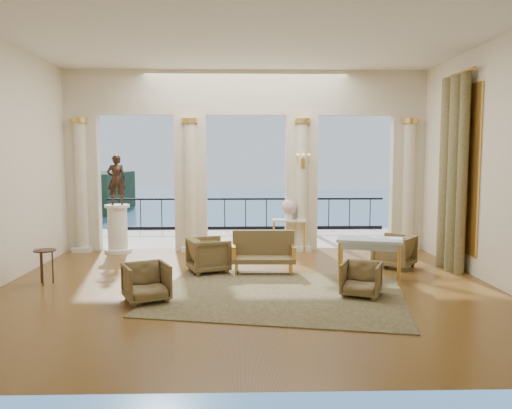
{
  "coord_description": "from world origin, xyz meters",
  "views": [
    {
      "loc": [
        -0.08,
        -8.79,
        2.35
      ],
      "look_at": [
        0.16,
        0.6,
        1.46
      ],
      "focal_mm": 35.0,
      "sensor_mm": 36.0,
      "label": 1
    }
  ],
  "objects_px": {
    "armchair_b": "(361,278)",
    "side_table": "(45,255)",
    "armchair_a": "(146,280)",
    "armchair_c": "(394,249)",
    "settee": "(264,252)",
    "pedestal": "(118,230)",
    "console_table": "(289,225)",
    "armchair_d": "(209,253)",
    "statue": "(116,180)",
    "game_table": "(370,243)"
  },
  "relations": [
    {
      "from": "armchair_b",
      "to": "side_table",
      "type": "xyz_separation_m",
      "value": [
        -5.67,
        0.95,
        0.23
      ]
    },
    {
      "from": "armchair_a",
      "to": "armchair_c",
      "type": "height_order",
      "value": "armchair_c"
    },
    {
      "from": "settee",
      "to": "pedestal",
      "type": "xyz_separation_m",
      "value": [
        -3.52,
        2.25,
        0.15
      ]
    },
    {
      "from": "armchair_a",
      "to": "armchair_c",
      "type": "xyz_separation_m",
      "value": [
        4.81,
        2.44,
        0.04
      ]
    },
    {
      "from": "armchair_c",
      "to": "console_table",
      "type": "height_order",
      "value": "console_table"
    },
    {
      "from": "pedestal",
      "to": "settee",
      "type": "bearing_deg",
      "value": -32.58
    },
    {
      "from": "armchair_d",
      "to": "armchair_b",
      "type": "bearing_deg",
      "value": -145.23
    },
    {
      "from": "pedestal",
      "to": "side_table",
      "type": "distance_m",
      "value": 3.16
    },
    {
      "from": "armchair_d",
      "to": "pedestal",
      "type": "relative_size",
      "value": 0.66
    },
    {
      "from": "settee",
      "to": "armchair_b",
      "type": "bearing_deg",
      "value": -47.53
    },
    {
      "from": "settee",
      "to": "statue",
      "type": "bearing_deg",
      "value": 148.81
    },
    {
      "from": "armchair_d",
      "to": "side_table",
      "type": "bearing_deg",
      "value": 86.45
    },
    {
      "from": "armchair_b",
      "to": "pedestal",
      "type": "xyz_separation_m",
      "value": [
        -5.1,
        4.06,
        0.25
      ]
    },
    {
      "from": "armchair_a",
      "to": "armchair_d",
      "type": "xyz_separation_m",
      "value": [
        0.87,
        2.08,
        0.04
      ]
    },
    {
      "from": "side_table",
      "to": "armchair_c",
      "type": "bearing_deg",
      "value": 10.43
    },
    {
      "from": "armchair_b",
      "to": "pedestal",
      "type": "height_order",
      "value": "pedestal"
    },
    {
      "from": "armchair_b",
      "to": "pedestal",
      "type": "relative_size",
      "value": 0.54
    },
    {
      "from": "armchair_d",
      "to": "settee",
      "type": "xyz_separation_m",
      "value": [
        1.13,
        -0.05,
        0.03
      ]
    },
    {
      "from": "game_table",
      "to": "pedestal",
      "type": "xyz_separation_m",
      "value": [
        -5.5,
        3.03,
        -0.16
      ]
    },
    {
      "from": "armchair_a",
      "to": "armchair_d",
      "type": "bearing_deg",
      "value": 42.01
    },
    {
      "from": "statue",
      "to": "armchair_d",
      "type": "bearing_deg",
      "value": 124.81
    },
    {
      "from": "armchair_c",
      "to": "armchair_a",
      "type": "bearing_deg",
      "value": -24.28
    },
    {
      "from": "armchair_d",
      "to": "game_table",
      "type": "xyz_separation_m",
      "value": [
        3.11,
        -0.83,
        0.34
      ]
    },
    {
      "from": "armchair_c",
      "to": "settee",
      "type": "distance_m",
      "value": 2.85
    },
    {
      "from": "armchair_a",
      "to": "armchair_d",
      "type": "distance_m",
      "value": 2.25
    },
    {
      "from": "armchair_b",
      "to": "statue",
      "type": "xyz_separation_m",
      "value": [
        -5.1,
        4.06,
        1.48
      ]
    },
    {
      "from": "armchair_a",
      "to": "armchair_b",
      "type": "bearing_deg",
      "value": -21.79
    },
    {
      "from": "armchair_c",
      "to": "settee",
      "type": "height_order",
      "value": "settee"
    },
    {
      "from": "armchair_b",
      "to": "console_table",
      "type": "distance_m",
      "value": 4.22
    },
    {
      "from": "settee",
      "to": "game_table",
      "type": "distance_m",
      "value": 2.15
    },
    {
      "from": "settee",
      "to": "game_table",
      "type": "relative_size",
      "value": 0.97
    },
    {
      "from": "armchair_c",
      "to": "armchair_d",
      "type": "xyz_separation_m",
      "value": [
        -3.94,
        -0.36,
        0.0
      ]
    },
    {
      "from": "console_table",
      "to": "side_table",
      "type": "height_order",
      "value": "console_table"
    },
    {
      "from": "armchair_d",
      "to": "side_table",
      "type": "xyz_separation_m",
      "value": [
        -2.96,
        -0.91,
        0.17
      ]
    },
    {
      "from": "armchair_d",
      "to": "console_table",
      "type": "distance_m",
      "value": 2.93
    },
    {
      "from": "armchair_b",
      "to": "settee",
      "type": "height_order",
      "value": "settee"
    },
    {
      "from": "armchair_b",
      "to": "statue",
      "type": "relative_size",
      "value": 0.53
    },
    {
      "from": "armchair_d",
      "to": "statue",
      "type": "height_order",
      "value": "statue"
    },
    {
      "from": "armchair_c",
      "to": "statue",
      "type": "distance_m",
      "value": 6.75
    },
    {
      "from": "armchair_d",
      "to": "settee",
      "type": "height_order",
      "value": "settee"
    },
    {
      "from": "game_table",
      "to": "pedestal",
      "type": "bearing_deg",
      "value": 167.27
    },
    {
      "from": "armchair_a",
      "to": "statue",
      "type": "distance_m",
      "value": 4.77
    },
    {
      "from": "armchair_b",
      "to": "game_table",
      "type": "relative_size",
      "value": 0.48
    },
    {
      "from": "armchair_c",
      "to": "console_table",
      "type": "distance_m",
      "value": 2.83
    },
    {
      "from": "armchair_c",
      "to": "pedestal",
      "type": "height_order",
      "value": "pedestal"
    },
    {
      "from": "armchair_d",
      "to": "console_table",
      "type": "height_order",
      "value": "console_table"
    },
    {
      "from": "pedestal",
      "to": "statue",
      "type": "xyz_separation_m",
      "value": [
        0.0,
        0.0,
        1.23
      ]
    },
    {
      "from": "side_table",
      "to": "armchair_b",
      "type": "bearing_deg",
      "value": -9.53
    },
    {
      "from": "armchair_b",
      "to": "console_table",
      "type": "relative_size",
      "value": 0.72
    },
    {
      "from": "pedestal",
      "to": "console_table",
      "type": "height_order",
      "value": "pedestal"
    }
  ]
}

